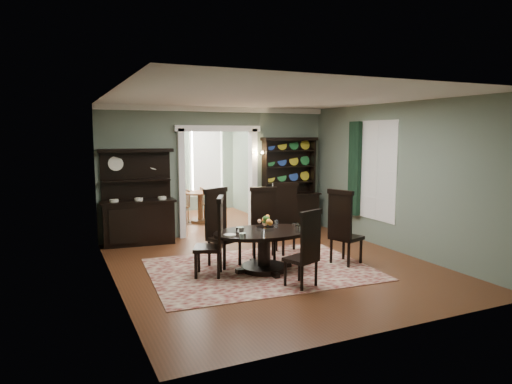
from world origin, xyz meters
TOP-DOWN VIEW (x-y plane):
  - room at (0.00, 0.04)m, footprint 5.51×6.01m
  - parlor at (0.00, 5.53)m, footprint 3.51×3.50m
  - doorway_trim at (0.00, 3.00)m, footprint 2.08×0.25m
  - right_window at (2.69, 0.93)m, footprint 0.15×1.47m
  - wall_sconce at (0.95, 2.85)m, footprint 0.27×0.21m
  - rug at (-0.31, -0.07)m, footprint 3.95×3.00m
  - dining_table at (-0.28, -0.15)m, footprint 1.85×1.74m
  - centerpiece at (-0.24, -0.09)m, footprint 1.56×1.00m
  - chair_far_left at (-0.86, 0.52)m, footprint 0.67×0.66m
  - chair_far_mid at (0.08, 0.65)m, footprint 0.64×0.63m
  - chair_far_right at (0.70, 0.85)m, footprint 0.57×0.55m
  - chair_end_left at (-1.16, -0.09)m, footprint 0.64×0.65m
  - chair_end_right at (1.17, -0.42)m, footprint 0.63×0.64m
  - chair_near at (-0.08, -1.23)m, footprint 0.57×0.56m
  - sideboard at (-1.92, 2.76)m, footprint 1.61×0.68m
  - welsh_dresser at (1.80, 2.75)m, footprint 1.48×0.58m
  - parlor_table at (0.02, 4.54)m, footprint 0.90×0.90m
  - parlor_chair_left at (-0.35, 4.75)m, footprint 0.37×0.37m
  - parlor_chair_right at (0.29, 4.87)m, footprint 0.39×0.38m

SIDE VIEW (x-z plane):
  - rug at x=-0.31m, z-range 0.00..0.01m
  - parlor_chair_left at x=-0.35m, z-range 0.03..0.91m
  - parlor_chair_right at x=0.29m, z-range 0.03..0.93m
  - dining_table at x=-0.28m, z-range 0.14..0.85m
  - parlor_table at x=0.02m, z-range 0.13..0.95m
  - chair_near at x=-0.08m, z-range 0.03..1.26m
  - chair_end_left at x=-1.16m, z-range 0.03..1.38m
  - chair_far_mid at x=0.08m, z-range 0.03..1.40m
  - sideboard at x=-1.92m, z-range -0.31..1.75m
  - chair_end_right at x=1.17m, z-range 0.04..1.42m
  - chair_far_right at x=0.70m, z-range 0.04..1.44m
  - chair_far_left at x=-0.86m, z-range 0.04..1.44m
  - centerpiece at x=-0.24m, z-range 0.66..0.91m
  - welsh_dresser at x=1.80m, z-range -0.32..1.98m
  - parlor at x=0.00m, z-range 0.01..3.02m
  - room at x=0.00m, z-range 0.07..3.08m
  - right_window at x=2.69m, z-range 0.54..2.66m
  - doorway_trim at x=0.00m, z-range 0.33..2.90m
  - wall_sconce at x=0.95m, z-range 1.79..1.99m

